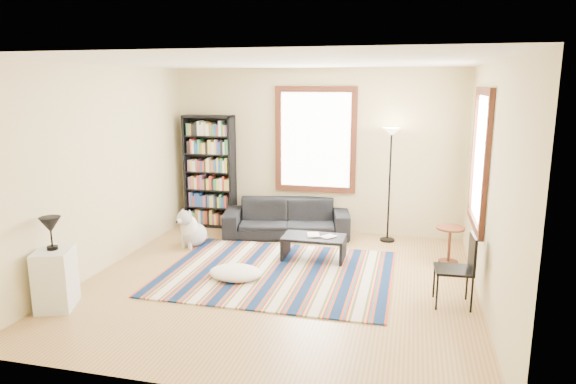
% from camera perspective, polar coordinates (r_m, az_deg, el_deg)
% --- Properties ---
extents(floor, '(5.00, 5.00, 0.10)m').
position_cam_1_polar(floor, '(6.85, -1.01, -10.32)').
color(floor, tan).
rests_on(floor, ground).
extents(ceiling, '(5.00, 5.00, 0.10)m').
position_cam_1_polar(ceiling, '(6.34, -1.11, 14.72)').
color(ceiling, white).
rests_on(ceiling, floor).
extents(wall_back, '(5.00, 0.10, 2.80)m').
position_cam_1_polar(wall_back, '(8.90, 3.15, 4.57)').
color(wall_back, '#CEB78B').
rests_on(wall_back, floor).
extents(wall_front, '(5.00, 0.10, 2.80)m').
position_cam_1_polar(wall_front, '(4.09, -10.25, -4.55)').
color(wall_front, '#CEB78B').
rests_on(wall_front, floor).
extents(wall_left, '(0.10, 5.00, 2.80)m').
position_cam_1_polar(wall_left, '(7.50, -20.28, 2.44)').
color(wall_left, '#CEB78B').
rests_on(wall_left, floor).
extents(wall_right, '(0.10, 5.00, 2.80)m').
position_cam_1_polar(wall_right, '(6.30, 21.99, 0.60)').
color(wall_right, '#CEB78B').
rests_on(wall_right, floor).
extents(window_back, '(1.20, 0.06, 1.60)m').
position_cam_1_polar(window_back, '(8.79, 3.07, 5.79)').
color(window_back, white).
rests_on(window_back, wall_back).
extents(window_right, '(0.06, 1.20, 1.60)m').
position_cam_1_polar(window_right, '(7.04, 20.59, 3.48)').
color(window_right, white).
rests_on(window_right, wall_right).
extents(rug, '(3.08, 2.46, 0.02)m').
position_cam_1_polar(rug, '(7.11, -1.16, -8.94)').
color(rug, '#0D2144').
rests_on(rug, floor).
extents(sofa, '(1.24, 2.22, 0.61)m').
position_cam_1_polar(sofa, '(8.71, -0.14, -2.91)').
color(sofa, black).
rests_on(sofa, floor).
extents(bookshelf, '(0.90, 0.30, 2.00)m').
position_cam_1_polar(bookshelf, '(9.27, -8.68, 2.25)').
color(bookshelf, black).
rests_on(bookshelf, floor).
extents(coffee_table, '(0.97, 0.63, 0.36)m').
position_cam_1_polar(coffee_table, '(7.58, 2.88, -6.23)').
color(coffee_table, black).
rests_on(coffee_table, floor).
extents(book_a, '(0.28, 0.23, 0.02)m').
position_cam_1_polar(book_a, '(7.54, 2.15, -4.80)').
color(book_a, beige).
rests_on(book_a, coffee_table).
extents(book_b, '(0.25, 0.26, 0.02)m').
position_cam_1_polar(book_b, '(7.54, 4.09, -4.83)').
color(book_b, beige).
rests_on(book_b, coffee_table).
extents(floor_cushion, '(0.74, 0.57, 0.18)m').
position_cam_1_polar(floor_cushion, '(6.91, -5.83, -8.91)').
color(floor_cushion, silver).
rests_on(floor_cushion, floor).
extents(floor_lamp, '(0.34, 0.34, 1.86)m').
position_cam_1_polar(floor_lamp, '(8.44, 11.21, 0.71)').
color(floor_lamp, black).
rests_on(floor_lamp, floor).
extents(side_table, '(0.48, 0.48, 0.54)m').
position_cam_1_polar(side_table, '(7.76, 17.49, -5.65)').
color(side_table, '#4E1D13').
rests_on(side_table, floor).
extents(folding_chair, '(0.44, 0.42, 0.86)m').
position_cam_1_polar(folding_chair, '(6.31, 17.92, -8.24)').
color(folding_chair, black).
rests_on(folding_chair, floor).
extents(white_cabinet, '(0.53, 0.60, 0.70)m').
position_cam_1_polar(white_cabinet, '(6.55, -24.42, -8.75)').
color(white_cabinet, silver).
rests_on(white_cabinet, floor).
extents(table_lamp, '(0.30, 0.30, 0.38)m').
position_cam_1_polar(table_lamp, '(6.39, -24.84, -4.20)').
color(table_lamp, black).
rests_on(table_lamp, white_cabinet).
extents(dog, '(0.60, 0.72, 0.61)m').
position_cam_1_polar(dog, '(8.31, -10.41, -3.86)').
color(dog, silver).
rests_on(dog, floor).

